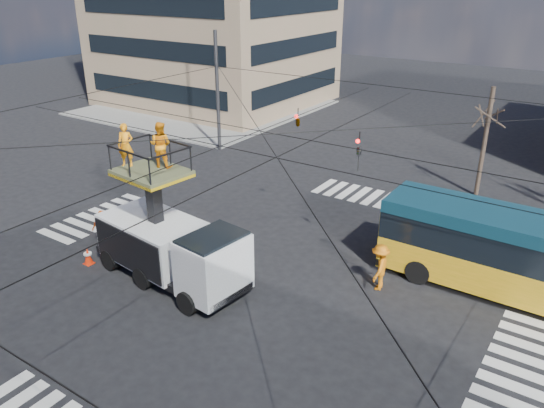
{
  "coord_description": "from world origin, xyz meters",
  "views": [
    {
      "loc": [
        10.71,
        -15.34,
        11.29
      ],
      "look_at": [
        -0.29,
        1.06,
        2.68
      ],
      "focal_mm": 35.0,
      "sensor_mm": 36.0,
      "label": 1
    }
  ],
  "objects_px": {
    "city_bus": "(541,261)",
    "utility_truck": "(170,234)",
    "worker_ground": "(102,227)",
    "flagger": "(380,267)",
    "traffic_cone": "(88,256)"
  },
  "relations": [
    {
      "from": "traffic_cone",
      "to": "worker_ground",
      "type": "relative_size",
      "value": 0.45
    },
    {
      "from": "traffic_cone",
      "to": "worker_ground",
      "type": "xyz_separation_m",
      "value": [
        -0.92,
        1.6,
        0.45
      ]
    },
    {
      "from": "worker_ground",
      "to": "flagger",
      "type": "bearing_deg",
      "value": -60.2
    },
    {
      "from": "traffic_cone",
      "to": "worker_ground",
      "type": "distance_m",
      "value": 1.89
    },
    {
      "from": "utility_truck",
      "to": "traffic_cone",
      "type": "bearing_deg",
      "value": -157.75
    },
    {
      "from": "utility_truck",
      "to": "traffic_cone",
      "type": "height_order",
      "value": "utility_truck"
    },
    {
      "from": "city_bus",
      "to": "traffic_cone",
      "type": "bearing_deg",
      "value": -154.74
    },
    {
      "from": "city_bus",
      "to": "worker_ground",
      "type": "relative_size",
      "value": 7.13
    },
    {
      "from": "worker_ground",
      "to": "flagger",
      "type": "distance_m",
      "value": 12.35
    },
    {
      "from": "utility_truck",
      "to": "flagger",
      "type": "height_order",
      "value": "utility_truck"
    },
    {
      "from": "utility_truck",
      "to": "worker_ground",
      "type": "xyz_separation_m",
      "value": [
        -4.79,
        0.51,
        -1.23
      ]
    },
    {
      "from": "city_bus",
      "to": "utility_truck",
      "type": "bearing_deg",
      "value": -152.11
    },
    {
      "from": "flagger",
      "to": "traffic_cone",
      "type": "bearing_deg",
      "value": -73.28
    },
    {
      "from": "traffic_cone",
      "to": "worker_ground",
      "type": "height_order",
      "value": "worker_ground"
    },
    {
      "from": "worker_ground",
      "to": "flagger",
      "type": "relative_size",
      "value": 0.87
    }
  ]
}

